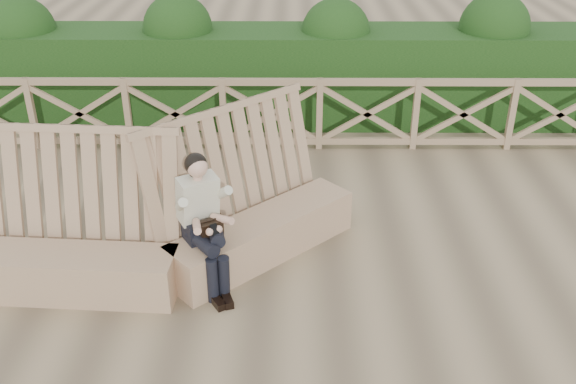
{
  "coord_description": "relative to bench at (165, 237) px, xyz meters",
  "views": [
    {
      "loc": [
        0.3,
        -5.45,
        4.05
      ],
      "look_at": [
        0.27,
        0.4,
        0.9
      ],
      "focal_mm": 40.0,
      "sensor_mm": 36.0,
      "label": 1
    }
  ],
  "objects": [
    {
      "name": "ground",
      "position": [
        1.03,
        -0.3,
        -0.41
      ],
      "size": [
        60.0,
        60.0,
        0.0
      ],
      "primitive_type": "plane",
      "color": "brown",
      "rests_on": "ground"
    },
    {
      "name": "hedge",
      "position": [
        1.03,
        4.4,
        0.34
      ],
      "size": [
        12.0,
        1.2,
        1.5
      ],
      "primitive_type": "cube",
      "color": "black",
      "rests_on": "ground"
    },
    {
      "name": "woman",
      "position": [
        0.45,
        -0.21,
        0.37
      ],
      "size": [
        0.64,
        0.88,
        1.43
      ],
      "rotation": [
        0.0,
        0.0,
        0.54
      ],
      "color": "black",
      "rests_on": "ground"
    },
    {
      "name": "bench",
      "position": [
        0.0,
        0.0,
        0.0
      ],
      "size": [
        4.17,
        2.17,
        1.62
      ],
      "rotation": [
        0.0,
        0.0,
        0.36
      ],
      "color": "#9E775A",
      "rests_on": "ground"
    },
    {
      "name": "guardrail",
      "position": [
        1.03,
        3.2,
        0.14
      ],
      "size": [
        10.1,
        0.09,
        1.1
      ],
      "color": "#81694B",
      "rests_on": "ground"
    }
  ]
}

